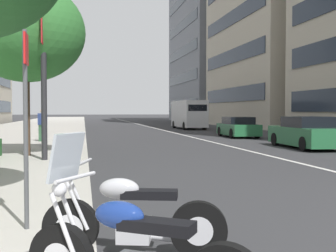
{
  "coord_description": "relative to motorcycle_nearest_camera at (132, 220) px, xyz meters",
  "views": [
    {
      "loc": [
        -3.73,
        6.81,
        1.68
      ],
      "look_at": [
        12.17,
        3.69,
        1.11
      ],
      "focal_mm": 46.11,
      "sensor_mm": 36.0,
      "label": 1
    }
  ],
  "objects": [
    {
      "name": "sidewalk_right_plaza",
      "position": [
        28.83,
        5.18,
        -0.35
      ],
      "size": [
        160.0,
        9.55,
        0.15
      ],
      "primitive_type": "cube",
      "color": "#B2ADA3",
      "rests_on": "ground"
    },
    {
      "name": "lane_centre_stripe",
      "position": [
        33.83,
        -6.27,
        -0.42
      ],
      "size": [
        110.0,
        0.16,
        0.01
      ],
      "primitive_type": "cube",
      "color": "silver",
      "rests_on": "ground"
    },
    {
      "name": "motorcycle_nearest_camera",
      "position": [
        0.0,
        0.0,
        0.0
      ],
      "size": [
        0.79,
        2.1,
        1.11
      ],
      "rotation": [
        0.0,
        0.0,
        1.3
      ],
      "color": "black",
      "rests_on": "ground"
    },
    {
      "name": "car_mid_block_traffic",
      "position": [
        12.95,
        -9.32,
        0.25
      ],
      "size": [
        4.66,
        2.01,
        1.43
      ],
      "rotation": [
        0.0,
        0.0,
        -0.05
      ],
      "color": "#236038",
      "rests_on": "ground"
    },
    {
      "name": "car_far_down_avenue",
      "position": [
        21.35,
        -9.19,
        0.19
      ],
      "size": [
        4.17,
        1.94,
        1.29
      ],
      "rotation": [
        0.0,
        0.0,
        -0.04
      ],
      "color": "#236038",
      "rests_on": "ground"
    },
    {
      "name": "delivery_van_ahead",
      "position": [
        34.12,
        -9.08,
        0.98
      ],
      "size": [
        6.13,
        2.13,
        2.62
      ],
      "rotation": [
        0.0,
        0.0,
        0.02
      ],
      "color": "silver",
      "rests_on": "ground"
    },
    {
      "name": "parking_sign_by_curb",
      "position": [
        0.89,
        1.27,
        1.27
      ],
      "size": [
        0.32,
        0.06,
        2.57
      ],
      "color": "#47494C",
      "rests_on": "sidewalk_right_plaza"
    },
    {
      "name": "street_tree_far_plaza",
      "position": [
        10.49,
        2.45,
        3.93
      ],
      "size": [
        4.0,
        4.0,
        5.91
      ],
      "color": "#473323",
      "rests_on": "sidewalk_right_plaza"
    },
    {
      "name": "pedestrian_on_plaza",
      "position": [
        17.62,
        2.58,
        0.55
      ],
      "size": [
        0.47,
        0.46,
        1.64
      ],
      "rotation": [
        0.0,
        0.0,
        3.96
      ],
      "color": "#3F724C",
      "rests_on": "sidewalk_right_plaza"
    },
    {
      "name": "office_tower_near_left",
      "position": [
        62.46,
        -25.91,
        16.52
      ],
      "size": [
        21.2,
        22.04,
        33.88
      ],
      "color": "gray",
      "rests_on": "ground"
    }
  ]
}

